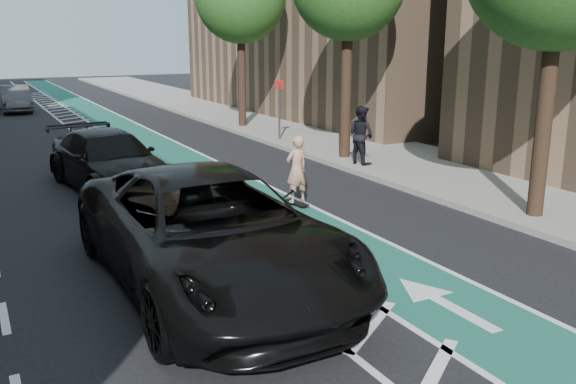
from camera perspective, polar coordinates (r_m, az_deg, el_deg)
ground at (r=10.79m, az=-7.71°, el=-8.15°), size 120.00×120.00×0.00m
bike_lane at (r=20.82m, az=-9.60°, el=2.75°), size 2.00×90.00×0.01m
buffer_strip at (r=20.41m, az=-13.59°, el=2.32°), size 1.40×90.00×0.01m
sidewalk_right at (r=23.62m, az=5.55°, el=4.41°), size 5.00×90.00×0.15m
curb_right at (r=22.38m, az=0.29°, el=3.95°), size 0.12×90.00×0.16m
sign_post at (r=24.20m, az=-0.81°, el=7.77°), size 0.35×0.08×2.47m
skateboard at (r=15.20m, az=0.81°, el=-1.00°), size 0.32×0.80×0.10m
skateboarder at (r=15.00m, az=0.82°, el=2.15°), size 0.66×0.48×1.67m
suv_near at (r=10.21m, az=-7.35°, el=-3.65°), size 3.28×7.00×1.94m
suv_far at (r=17.54m, az=-16.40°, el=2.84°), size 2.94×5.70×1.58m
car_grey at (r=38.15m, az=-24.18°, el=7.98°), size 1.55×4.42×1.46m
pedestrian at (r=19.60m, az=6.84°, el=5.33°), size 0.88×1.03×1.85m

